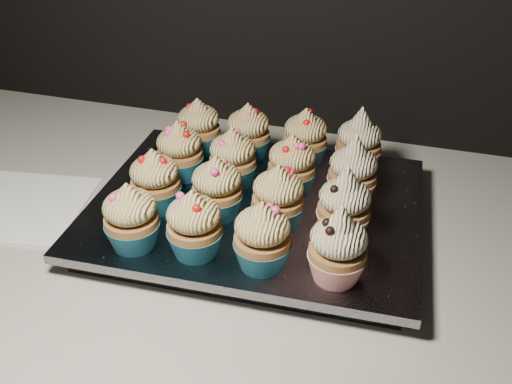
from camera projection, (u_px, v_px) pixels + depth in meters
worktop at (140, 221)px, 0.79m from camera, size 2.44×0.64×0.04m
napkin at (24, 206)px, 0.78m from camera, size 0.19×0.19×0.00m
baking_tray at (256, 217)px, 0.75m from camera, size 0.40×0.31×0.02m
foil_lining at (256, 206)px, 0.74m from camera, size 0.43×0.34×0.01m
cupcake_0 at (131, 218)px, 0.64m from camera, size 0.06×0.06×0.08m
cupcake_1 at (194, 225)px, 0.63m from camera, size 0.06×0.06×0.08m
cupcake_2 at (262, 237)px, 0.61m from camera, size 0.06×0.06×0.08m
cupcake_3 at (338, 247)px, 0.59m from camera, size 0.06×0.06×0.10m
cupcake_4 at (155, 182)px, 0.71m from camera, size 0.06×0.06×0.08m
cupcake_5 at (217, 189)px, 0.69m from camera, size 0.06×0.06×0.08m
cupcake_6 at (278, 198)px, 0.67m from camera, size 0.06×0.06×0.08m
cupcake_7 at (344, 206)px, 0.66m from camera, size 0.06×0.06×0.10m
cupcake_8 at (180, 152)px, 0.77m from camera, size 0.06×0.06×0.08m
cupcake_9 at (233, 159)px, 0.75m from camera, size 0.06×0.06×0.08m
cupcake_10 at (292, 166)px, 0.74m from camera, size 0.06×0.06×0.08m
cupcake_11 at (353, 172)px, 0.72m from camera, size 0.06×0.06×0.10m
cupcake_12 at (199, 128)px, 0.83m from camera, size 0.06×0.06×0.08m
cupcake_13 at (248, 133)px, 0.82m from camera, size 0.06×0.06×0.08m
cupcake_14 at (305, 138)px, 0.80m from camera, size 0.06×0.06×0.08m
cupcake_15 at (359, 143)px, 0.79m from camera, size 0.06×0.06×0.10m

